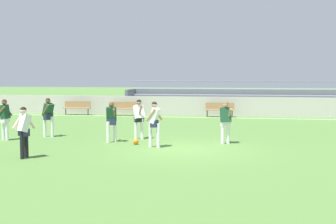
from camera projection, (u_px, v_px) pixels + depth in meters
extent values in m
plane|color=#517A38|center=(185.00, 150.00, 16.23)|extent=(160.00, 160.00, 0.00)
cube|color=white|center=(212.00, 118.00, 28.38)|extent=(44.00, 0.12, 0.01)
cube|color=#BCB7AD|center=(214.00, 106.00, 29.63)|extent=(48.00, 0.16, 1.23)
cube|color=#9EA3AD|center=(254.00, 109.00, 30.48)|extent=(17.73, 0.36, 0.08)
cube|color=slate|center=(254.00, 112.00, 30.30)|extent=(17.73, 0.04, 0.41)
cube|color=#9EA3AD|center=(254.00, 102.00, 31.17)|extent=(17.73, 0.36, 0.08)
cube|color=slate|center=(254.00, 105.00, 30.99)|extent=(17.73, 0.04, 0.41)
cube|color=#9EA3AD|center=(254.00, 95.00, 31.86)|extent=(17.73, 0.36, 0.08)
cube|color=slate|center=(254.00, 99.00, 31.68)|extent=(17.73, 0.04, 0.41)
cube|color=#9EA3AD|center=(254.00, 89.00, 32.56)|extent=(17.73, 0.36, 0.08)
cube|color=slate|center=(254.00, 92.00, 32.38)|extent=(17.73, 0.04, 0.41)
cube|color=slate|center=(131.00, 100.00, 33.05)|extent=(0.20, 2.57, 1.62)
cylinder|color=slate|center=(254.00, 81.00, 32.76)|extent=(17.73, 0.06, 0.06)
cube|color=#99754C|center=(77.00, 108.00, 30.33)|extent=(1.80, 0.40, 0.06)
cube|color=#99754C|center=(78.00, 104.00, 30.49)|extent=(1.80, 0.05, 0.40)
cylinder|color=#47474C|center=(66.00, 111.00, 30.48)|extent=(0.07, 0.07, 0.45)
cylinder|color=#47474C|center=(88.00, 112.00, 30.22)|extent=(0.07, 0.07, 0.45)
cube|color=#99754C|center=(220.00, 110.00, 28.71)|extent=(1.80, 0.40, 0.06)
cube|color=#99754C|center=(220.00, 106.00, 28.86)|extent=(1.80, 0.05, 0.40)
cylinder|color=#47474C|center=(207.00, 113.00, 28.86)|extent=(0.07, 0.07, 0.45)
cylinder|color=#47474C|center=(232.00, 114.00, 28.59)|extent=(0.07, 0.07, 0.45)
cube|color=#99754C|center=(125.00, 109.00, 29.76)|extent=(1.80, 0.40, 0.06)
cube|color=#99754C|center=(126.00, 105.00, 29.92)|extent=(1.80, 0.05, 0.40)
cylinder|color=#47474C|center=(114.00, 112.00, 29.91)|extent=(0.07, 0.07, 0.45)
cylinder|color=#47474C|center=(137.00, 112.00, 29.64)|extent=(0.07, 0.07, 0.45)
cylinder|color=white|center=(115.00, 131.00, 18.12)|extent=(0.13, 0.13, 0.82)
cylinder|color=white|center=(108.00, 132.00, 17.90)|extent=(0.13, 0.13, 0.82)
cube|color=#232847|center=(111.00, 122.00, 17.98)|extent=(0.40, 0.29, 0.24)
cube|color=#194228|center=(111.00, 114.00, 17.96)|extent=(0.43, 0.38, 0.59)
cylinder|color=brown|center=(114.00, 114.00, 17.79)|extent=(0.16, 0.43, 0.42)
cylinder|color=brown|center=(109.00, 113.00, 18.12)|extent=(0.16, 0.43, 0.42)
sphere|color=brown|center=(111.00, 104.00, 17.93)|extent=(0.21, 0.21, 0.21)
sphere|color=brown|center=(111.00, 104.00, 17.92)|extent=(0.20, 0.20, 0.20)
cylinder|color=white|center=(158.00, 136.00, 16.58)|extent=(0.13, 0.13, 0.89)
cylinder|color=white|center=(150.00, 135.00, 16.76)|extent=(0.13, 0.13, 0.89)
cube|color=#232847|center=(154.00, 124.00, 16.63)|extent=(0.25, 0.38, 0.24)
cube|color=white|center=(154.00, 115.00, 16.61)|extent=(0.41, 0.41, 0.60)
cylinder|color=#A87A5B|center=(151.00, 115.00, 16.44)|extent=(0.38, 0.11, 0.46)
cylinder|color=#A87A5B|center=(158.00, 114.00, 16.78)|extent=(0.38, 0.11, 0.46)
sphere|color=#A87A5B|center=(154.00, 105.00, 16.58)|extent=(0.21, 0.21, 0.21)
sphere|color=black|center=(154.00, 104.00, 16.58)|extent=(0.20, 0.20, 0.20)
cylinder|color=white|center=(223.00, 133.00, 17.53)|extent=(0.13, 0.13, 0.83)
cylinder|color=white|center=(228.00, 133.00, 17.63)|extent=(0.13, 0.13, 0.83)
cube|color=white|center=(226.00, 123.00, 17.55)|extent=(0.41, 0.32, 0.24)
cube|color=#194228|center=(226.00, 115.00, 17.52)|extent=(0.47, 0.45, 0.60)
cylinder|color=#A87A5B|center=(222.00, 114.00, 17.66)|extent=(0.18, 0.35, 0.48)
cylinder|color=#A87A5B|center=(229.00, 114.00, 17.38)|extent=(0.18, 0.35, 0.48)
sphere|color=#A87A5B|center=(226.00, 105.00, 17.49)|extent=(0.21, 0.21, 0.21)
sphere|color=brown|center=(226.00, 104.00, 17.49)|extent=(0.20, 0.20, 0.20)
cylinder|color=white|center=(136.00, 129.00, 18.84)|extent=(0.13, 0.13, 0.85)
cylinder|color=white|center=(142.00, 129.00, 18.86)|extent=(0.13, 0.13, 0.85)
cube|color=black|center=(139.00, 119.00, 18.82)|extent=(0.42, 0.40, 0.24)
cube|color=white|center=(139.00, 112.00, 18.79)|extent=(0.54, 0.55, 0.60)
cylinder|color=#A87A5B|center=(138.00, 111.00, 18.98)|extent=(0.24, 0.27, 0.50)
cylinder|color=#A87A5B|center=(140.00, 111.00, 18.61)|extent=(0.24, 0.27, 0.50)
sphere|color=#A87A5B|center=(139.00, 102.00, 18.76)|extent=(0.21, 0.21, 0.21)
sphere|color=black|center=(139.00, 102.00, 18.76)|extent=(0.20, 0.20, 0.20)
cylinder|color=black|center=(22.00, 146.00, 14.37)|extent=(0.13, 0.13, 0.85)
cylinder|color=black|center=(26.00, 144.00, 14.61)|extent=(0.13, 0.13, 0.85)
cube|color=#232847|center=(24.00, 132.00, 14.46)|extent=(0.42, 0.38, 0.24)
cube|color=white|center=(24.00, 123.00, 14.43)|extent=(0.53, 0.53, 0.60)
cylinder|color=beige|center=(17.00, 122.00, 14.42)|extent=(0.26, 0.34, 0.47)
cylinder|color=beige|center=(30.00, 122.00, 14.44)|extent=(0.26, 0.34, 0.47)
sphere|color=beige|center=(23.00, 111.00, 14.40)|extent=(0.21, 0.21, 0.21)
sphere|color=black|center=(23.00, 110.00, 14.40)|extent=(0.20, 0.20, 0.20)
cylinder|color=white|center=(3.00, 129.00, 18.61)|extent=(0.13, 0.13, 0.88)
cylinder|color=white|center=(7.00, 130.00, 18.45)|extent=(0.13, 0.13, 0.88)
cube|color=white|center=(5.00, 119.00, 18.49)|extent=(0.26, 0.38, 0.24)
cube|color=#194228|center=(5.00, 112.00, 18.47)|extent=(0.36, 0.42, 0.59)
cylinder|color=brown|center=(8.00, 111.00, 18.64)|extent=(0.41, 0.13, 0.44)
cylinder|color=brown|center=(1.00, 111.00, 18.29)|extent=(0.41, 0.13, 0.44)
sphere|color=brown|center=(4.00, 102.00, 18.44)|extent=(0.21, 0.21, 0.21)
sphere|color=black|center=(4.00, 102.00, 18.44)|extent=(0.20, 0.20, 0.20)
cylinder|color=white|center=(52.00, 127.00, 19.50)|extent=(0.13, 0.13, 0.88)
cylinder|color=white|center=(45.00, 127.00, 19.55)|extent=(0.13, 0.13, 0.88)
cube|color=#232847|center=(48.00, 117.00, 19.49)|extent=(0.37, 0.42, 0.24)
cube|color=#194228|center=(48.00, 110.00, 19.47)|extent=(0.52, 0.52, 0.60)
cylinder|color=brown|center=(46.00, 109.00, 19.26)|extent=(0.38, 0.26, 0.45)
cylinder|color=brown|center=(50.00, 109.00, 19.67)|extent=(0.38, 0.26, 0.45)
sphere|color=brown|center=(48.00, 101.00, 19.44)|extent=(0.21, 0.21, 0.21)
sphere|color=black|center=(48.00, 100.00, 19.43)|extent=(0.20, 0.20, 0.20)
sphere|color=orange|center=(136.00, 142.00, 17.41)|extent=(0.22, 0.22, 0.22)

